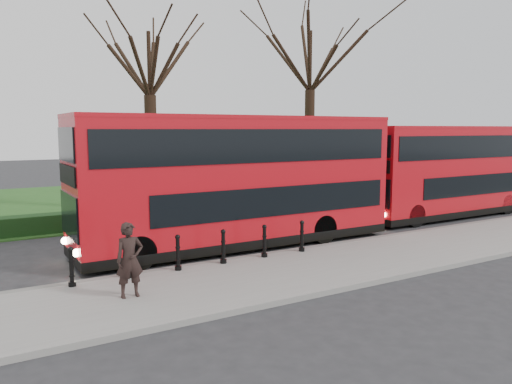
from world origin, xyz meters
TOP-DOWN VIEW (x-y plane):
  - ground at (0.00, 0.00)m, footprint 120.00×120.00m
  - pavement at (0.00, -3.00)m, footprint 60.00×4.00m
  - kerb at (0.00, -1.00)m, footprint 60.00×0.25m
  - grass_verge at (0.00, 15.00)m, footprint 60.00×18.00m
  - hedge at (0.00, 6.80)m, footprint 60.00×0.90m
  - yellow_line_outer at (0.00, -0.70)m, footprint 60.00×0.10m
  - yellow_line_inner at (0.00, -0.50)m, footprint 60.00×0.10m
  - tree_mid at (2.00, 10.00)m, footprint 6.88×6.88m
  - tree_right at (12.00, 10.00)m, footprint 7.64×7.64m
  - bollard_row at (-0.42, -1.35)m, footprint 7.52×0.15m
  - bus_lead at (2.16, 0.92)m, footprint 11.76×2.70m
  - bus_rear at (14.25, 1.25)m, footprint 10.94×2.51m
  - pedestrian at (-3.03, -2.93)m, footprint 0.68×0.45m

SIDE VIEW (x-z plane):
  - ground at x=0.00m, z-range 0.00..0.00m
  - yellow_line_outer at x=0.00m, z-range 0.00..0.01m
  - yellow_line_inner at x=0.00m, z-range 0.00..0.01m
  - grass_verge at x=0.00m, z-range 0.00..0.06m
  - pavement at x=0.00m, z-range 0.00..0.15m
  - kerb at x=0.00m, z-range -0.01..0.15m
  - hedge at x=0.00m, z-range 0.00..0.80m
  - bollard_row at x=-0.42m, z-range 0.15..1.15m
  - pedestrian at x=-3.03m, z-range 0.15..1.99m
  - bus_rear at x=14.25m, z-range 0.02..4.37m
  - bus_lead at x=2.16m, z-range 0.02..4.70m
  - tree_mid at x=2.00m, z-range 2.44..13.19m
  - tree_right at x=12.00m, z-range 2.71..14.64m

